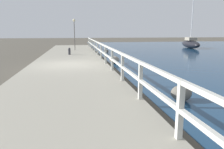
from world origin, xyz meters
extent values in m
plane|color=#4C473D|center=(0.00, 0.00, 0.00)|extent=(120.00, 120.00, 0.00)
cube|color=gray|center=(0.00, 0.00, 0.11)|extent=(4.43, 36.00, 0.23)
cube|color=beige|center=(2.12, -9.26, 0.75)|extent=(0.10, 0.10, 1.05)
cube|color=beige|center=(2.12, -6.94, 0.75)|extent=(0.10, 0.10, 1.05)
cube|color=beige|center=(2.12, -4.63, 0.75)|extent=(0.10, 0.10, 1.05)
cube|color=beige|center=(2.12, -2.31, 0.75)|extent=(0.10, 0.10, 1.05)
cube|color=beige|center=(2.12, 0.00, 0.75)|extent=(0.10, 0.10, 1.05)
cube|color=beige|center=(2.12, 2.31, 0.75)|extent=(0.10, 0.10, 1.05)
cube|color=beige|center=(2.12, 4.63, 0.75)|extent=(0.10, 0.10, 1.05)
cube|color=beige|center=(2.12, 6.94, 0.75)|extent=(0.10, 0.10, 1.05)
cube|color=beige|center=(2.12, 9.26, 0.75)|extent=(0.10, 0.10, 1.05)
cube|color=beige|center=(2.12, 11.57, 0.75)|extent=(0.10, 0.10, 1.05)
cube|color=beige|center=(2.12, 13.89, 0.75)|extent=(0.10, 0.10, 1.05)
cube|color=beige|center=(2.12, 16.20, 0.75)|extent=(0.10, 0.10, 1.05)
cube|color=beige|center=(2.12, 0.00, 1.24)|extent=(0.09, 32.50, 0.08)
cube|color=beige|center=(2.12, 0.00, 0.75)|extent=(0.09, 32.50, 0.08)
ellipsoid|color=#666056|center=(3.50, -6.63, 0.23)|extent=(0.63, 0.56, 0.47)
ellipsoid|color=#666056|center=(3.36, 8.52, 0.17)|extent=(0.46, 0.41, 0.34)
ellipsoid|color=gray|center=(2.90, 1.49, 0.24)|extent=(0.64, 0.58, 0.48)
cylinder|color=#333338|center=(-0.09, 5.34, 0.45)|extent=(0.19, 0.19, 0.44)
sphere|color=#333338|center=(-0.09, 5.34, 0.70)|extent=(0.17, 0.17, 0.17)
cylinder|color=#514C47|center=(0.35, 9.62, 1.62)|extent=(0.07, 0.07, 2.78)
sphere|color=beige|center=(0.35, 9.62, 3.14)|extent=(0.27, 0.27, 0.27)
ellipsoid|color=black|center=(14.81, 13.27, 0.48)|extent=(2.45, 5.70, 0.95)
cube|color=#9E937F|center=(14.81, 13.27, 1.15)|extent=(1.32, 1.99, 0.38)
cylinder|color=silver|center=(14.81, 13.27, 3.65)|extent=(0.09, 0.09, 5.38)
camera|label=1|loc=(0.39, -12.54, 2.07)|focal=35.00mm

